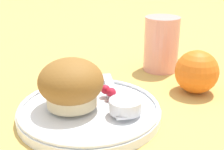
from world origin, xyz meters
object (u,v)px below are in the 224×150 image
at_px(muffin, 71,84).
at_px(juice_glass, 161,44).
at_px(butter_knife, 113,93).
at_px(orange_fruit, 197,72).

xyz_separation_m(muffin, juice_glass, (-0.05, 0.26, 0.00)).
height_order(butter_knife, orange_fruit, orange_fruit).
xyz_separation_m(muffin, orange_fruit, (0.07, 0.22, -0.01)).
relative_size(orange_fruit, juice_glass, 0.68).
height_order(orange_fruit, juice_glass, juice_glass).
xyz_separation_m(muffin, butter_knife, (0.01, 0.07, -0.03)).
height_order(muffin, butter_knife, muffin).
distance_m(muffin, orange_fruit, 0.23).
relative_size(muffin, juice_glass, 0.86).
distance_m(orange_fruit, juice_glass, 0.13).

